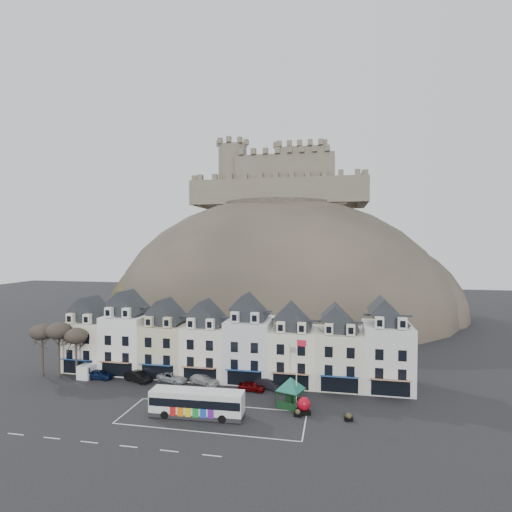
{
  "coord_description": "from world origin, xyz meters",
  "views": [
    {
      "loc": [
        16.36,
        -44.1,
        21.05
      ],
      "look_at": [
        2.74,
        24.0,
        18.74
      ],
      "focal_mm": 28.0,
      "sensor_mm": 36.0,
      "label": 1
    }
  ],
  "objects_px": {
    "flagpole": "(297,368)",
    "car_white": "(204,379)",
    "car_maroon": "(252,386)",
    "white_van": "(92,369)",
    "car_charcoal": "(269,384)",
    "bus_shelter": "(291,384)",
    "car_navy": "(100,374)",
    "car_black": "(138,377)",
    "bus": "(197,402)",
    "red_buoy": "(304,405)",
    "car_silver": "(173,377)"
  },
  "relations": [
    {
      "from": "car_navy",
      "to": "car_charcoal",
      "type": "height_order",
      "value": "car_charcoal"
    },
    {
      "from": "bus_shelter",
      "to": "flagpole",
      "type": "relative_size",
      "value": 0.63
    },
    {
      "from": "red_buoy",
      "to": "car_charcoal",
      "type": "bearing_deg",
      "value": 126.93
    },
    {
      "from": "car_maroon",
      "to": "white_van",
      "type": "bearing_deg",
      "value": 92.72
    },
    {
      "from": "white_van",
      "to": "car_silver",
      "type": "relative_size",
      "value": 0.95
    },
    {
      "from": "bus_shelter",
      "to": "car_navy",
      "type": "distance_m",
      "value": 30.52
    },
    {
      "from": "car_navy",
      "to": "red_buoy",
      "type": "bearing_deg",
      "value": -101.71
    },
    {
      "from": "car_maroon",
      "to": "car_silver",
      "type": "bearing_deg",
      "value": 89.39
    },
    {
      "from": "bus",
      "to": "flagpole",
      "type": "xyz_separation_m",
      "value": [
        11.65,
        4.81,
        3.4
      ]
    },
    {
      "from": "car_maroon",
      "to": "bus",
      "type": "bearing_deg",
      "value": 158.95
    },
    {
      "from": "bus",
      "to": "car_charcoal",
      "type": "bearing_deg",
      "value": 55.09
    },
    {
      "from": "car_silver",
      "to": "car_white",
      "type": "height_order",
      "value": "car_white"
    },
    {
      "from": "car_white",
      "to": "car_charcoal",
      "type": "xyz_separation_m",
      "value": [
        9.78,
        0.0,
        -0.02
      ]
    },
    {
      "from": "white_van",
      "to": "car_maroon",
      "type": "height_order",
      "value": "white_van"
    },
    {
      "from": "white_van",
      "to": "car_white",
      "type": "distance_m",
      "value": 18.6
    },
    {
      "from": "car_silver",
      "to": "car_charcoal",
      "type": "xyz_separation_m",
      "value": [
        14.7,
        0.0,
        0.03
      ]
    },
    {
      "from": "flagpole",
      "to": "white_van",
      "type": "distance_m",
      "value": 33.86
    },
    {
      "from": "red_buoy",
      "to": "car_maroon",
      "type": "distance_m",
      "value": 9.95
    },
    {
      "from": "bus",
      "to": "flagpole",
      "type": "relative_size",
      "value": 1.27
    },
    {
      "from": "car_navy",
      "to": "car_black",
      "type": "distance_m",
      "value": 6.38
    },
    {
      "from": "car_black",
      "to": "car_silver",
      "type": "relative_size",
      "value": 0.93
    },
    {
      "from": "car_navy",
      "to": "car_maroon",
      "type": "height_order",
      "value": "car_navy"
    },
    {
      "from": "flagpole",
      "to": "car_white",
      "type": "xyz_separation_m",
      "value": [
        -14.47,
        6.02,
        -4.43
      ]
    },
    {
      "from": "flagpole",
      "to": "car_navy",
      "type": "xyz_separation_m",
      "value": [
        -30.96,
        4.87,
        -4.46
      ]
    },
    {
      "from": "car_navy",
      "to": "car_charcoal",
      "type": "relative_size",
      "value": 0.95
    },
    {
      "from": "bus_shelter",
      "to": "car_navy",
      "type": "relative_size",
      "value": 1.35
    },
    {
      "from": "red_buoy",
      "to": "car_black",
      "type": "bearing_deg",
      "value": 165.76
    },
    {
      "from": "car_white",
      "to": "car_black",
      "type": "bearing_deg",
      "value": 118.37
    },
    {
      "from": "red_buoy",
      "to": "car_navy",
      "type": "distance_m",
      "value": 32.55
    },
    {
      "from": "car_charcoal",
      "to": "red_buoy",
      "type": "bearing_deg",
      "value": -123.91
    },
    {
      "from": "car_navy",
      "to": "car_white",
      "type": "relative_size",
      "value": 0.82
    },
    {
      "from": "bus",
      "to": "car_navy",
      "type": "bearing_deg",
      "value": 151.19
    },
    {
      "from": "flagpole",
      "to": "car_charcoal",
      "type": "distance_m",
      "value": 8.83
    },
    {
      "from": "bus",
      "to": "flagpole",
      "type": "bearing_deg",
      "value": 20.28
    },
    {
      "from": "bus",
      "to": "car_black",
      "type": "relative_size",
      "value": 2.48
    },
    {
      "from": "white_van",
      "to": "car_black",
      "type": "relative_size",
      "value": 1.02
    },
    {
      "from": "bus",
      "to": "white_van",
      "type": "xyz_separation_m",
      "value": [
        -21.42,
        10.83,
        -0.72
      ]
    },
    {
      "from": "flagpole",
      "to": "car_charcoal",
      "type": "xyz_separation_m",
      "value": [
        -4.69,
        6.02,
        -4.45
      ]
    },
    {
      "from": "flagpole",
      "to": "car_silver",
      "type": "bearing_deg",
      "value": 162.76
    },
    {
      "from": "flagpole",
      "to": "car_charcoal",
      "type": "height_order",
      "value": "flagpole"
    },
    {
      "from": "bus",
      "to": "car_silver",
      "type": "xyz_separation_m",
      "value": [
        -7.73,
        10.83,
        -1.08
      ]
    },
    {
      "from": "car_navy",
      "to": "car_white",
      "type": "distance_m",
      "value": 16.53
    },
    {
      "from": "car_white",
      "to": "car_maroon",
      "type": "height_order",
      "value": "car_white"
    },
    {
      "from": "flagpole",
      "to": "car_silver",
      "type": "xyz_separation_m",
      "value": [
        -19.39,
        6.02,
        -4.48
      ]
    },
    {
      "from": "bus_shelter",
      "to": "red_buoy",
      "type": "xyz_separation_m",
      "value": [
        1.83,
        -1.8,
        -1.93
      ]
    },
    {
      "from": "bus",
      "to": "bus_shelter",
      "type": "xyz_separation_m",
      "value": [
        10.78,
        5.12,
        1.2
      ]
    },
    {
      "from": "bus_shelter",
      "to": "car_charcoal",
      "type": "relative_size",
      "value": 1.29
    },
    {
      "from": "flagpole",
      "to": "car_navy",
      "type": "distance_m",
      "value": 31.66
    },
    {
      "from": "white_van",
      "to": "car_white",
      "type": "relative_size",
      "value": 0.92
    },
    {
      "from": "car_silver",
      "to": "car_black",
      "type": "bearing_deg",
      "value": 118.39
    }
  ]
}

